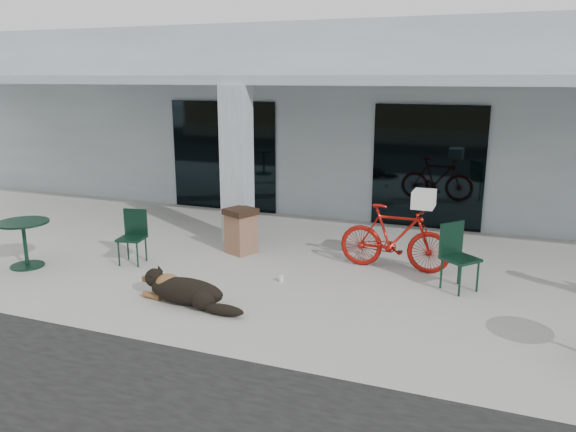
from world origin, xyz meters
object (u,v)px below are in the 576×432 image
at_px(cafe_chair_far_a, 461,258).
at_px(cafe_chair_near, 132,238).
at_px(dog, 187,290).
at_px(bicycle, 395,238).
at_px(cafe_table_near, 25,244).
at_px(trash_receptacle, 241,231).

bearing_deg(cafe_chair_far_a, cafe_chair_near, 136.84).
bearing_deg(dog, bicycle, 53.17).
height_order(cafe_table_near, trash_receptacle, trash_receptacle).
bearing_deg(trash_receptacle, cafe_chair_far_a, -7.17).
bearing_deg(dog, cafe_chair_near, 153.08).
relative_size(bicycle, trash_receptacle, 2.21).
xyz_separation_m(bicycle, trash_receptacle, (-2.90, -0.10, -0.14)).
relative_size(bicycle, cafe_chair_near, 1.99).
xyz_separation_m(cafe_chair_near, trash_receptacle, (1.54, 1.27, -0.05)).
xyz_separation_m(cafe_chair_far_a, trash_receptacle, (-4.04, 0.51, -0.10)).
xyz_separation_m(dog, cafe_chair_near, (-1.88, 1.27, 0.25)).
height_order(bicycle, cafe_table_near, bicycle).
distance_m(dog, cafe_table_near, 3.56).
relative_size(cafe_chair_far_a, trash_receptacle, 1.22).
relative_size(dog, cafe_chair_far_a, 1.30).
distance_m(bicycle, dog, 3.70).
distance_m(cafe_chair_near, trash_receptacle, 2.00).
distance_m(bicycle, cafe_chair_near, 4.65).
relative_size(cafe_chair_near, cafe_chair_far_a, 0.91).
bearing_deg(cafe_chair_far_a, cafe_table_near, 141.44).
bearing_deg(trash_receptacle, dog, -82.37).
bearing_deg(dog, cafe_chair_far_a, 36.04).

